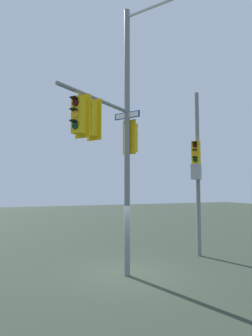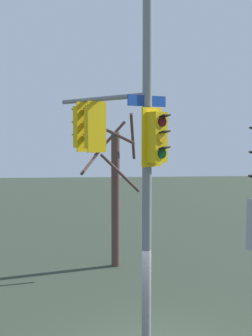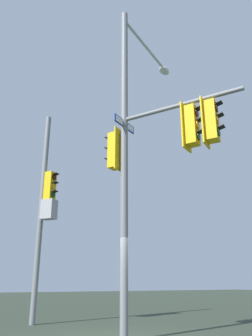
% 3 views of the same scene
% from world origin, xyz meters
% --- Properties ---
extents(main_signal_pole_assembly, '(5.05, 3.43, 9.97)m').
position_xyz_m(main_signal_pole_assembly, '(0.60, 0.68, 5.48)').
color(main_signal_pole_assembly, slate).
rests_on(main_signal_pole_assembly, ground).
extents(secondary_pole_assembly, '(0.68, 0.65, 7.73)m').
position_xyz_m(secondary_pole_assembly, '(-4.01, -1.26, 4.07)').
color(secondary_pole_assembly, slate).
rests_on(secondary_pole_assembly, ground).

